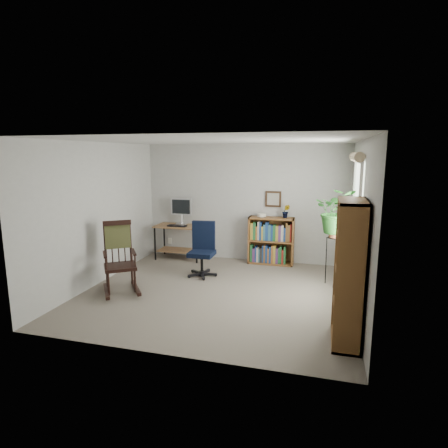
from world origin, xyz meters
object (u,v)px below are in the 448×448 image
(desk, at_px, (180,242))
(office_chair, at_px, (202,249))
(low_bookshelf, at_px, (271,241))
(tall_bookshelf, at_px, (349,273))
(rocking_chair, at_px, (120,257))

(desk, xyz_separation_m, office_chair, (0.83, -0.99, 0.14))
(office_chair, bearing_deg, low_bookshelf, 37.90)
(desk, distance_m, low_bookshelf, 1.94)
(desk, xyz_separation_m, low_bookshelf, (1.93, 0.12, 0.12))
(desk, xyz_separation_m, tall_bookshelf, (3.25, -2.84, 0.49))
(office_chair, bearing_deg, tall_bookshelf, -44.60)
(desk, height_order, rocking_chair, rocking_chair)
(desk, bearing_deg, rocking_chair, -94.87)
(low_bookshelf, bearing_deg, tall_bookshelf, -65.92)
(tall_bookshelf, bearing_deg, low_bookshelf, 114.08)
(rocking_chair, xyz_separation_m, low_bookshelf, (2.11, 2.22, -0.10))
(low_bookshelf, height_order, tall_bookshelf, tall_bookshelf)
(desk, height_order, tall_bookshelf, tall_bookshelf)
(office_chair, height_order, low_bookshelf, office_chair)
(desk, distance_m, tall_bookshelf, 4.34)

